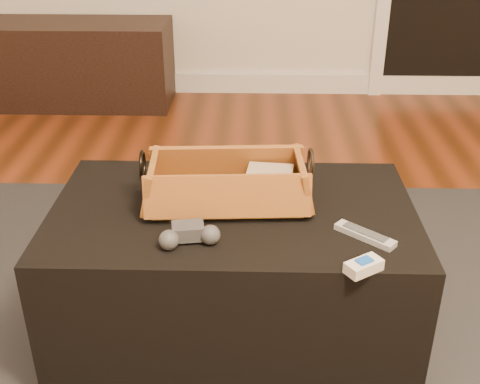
{
  "coord_description": "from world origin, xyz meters",
  "views": [
    {
      "loc": [
        0.09,
        -1.01,
        1.24
      ],
      "look_at": [
        0.05,
        0.41,
        0.49
      ],
      "focal_mm": 45.0,
      "sensor_mm": 36.0,
      "label": 1
    }
  ],
  "objects_px": {
    "wicker_basket": "(227,185)",
    "media_cabinet": "(67,63)",
    "game_controller": "(189,235)",
    "tv_remote": "(219,196)",
    "cream_gadget": "(364,266)",
    "ottoman": "(233,271)",
    "silver_remote": "(365,235)"
  },
  "relations": [
    {
      "from": "tv_remote",
      "to": "silver_remote",
      "type": "distance_m",
      "value": 0.41
    },
    {
      "from": "media_cabinet",
      "to": "game_controller",
      "type": "relative_size",
      "value": 7.75
    },
    {
      "from": "media_cabinet",
      "to": "silver_remote",
      "type": "relative_size",
      "value": 8.44
    },
    {
      "from": "wicker_basket",
      "to": "silver_remote",
      "type": "xyz_separation_m",
      "value": [
        0.35,
        -0.18,
        -0.05
      ]
    },
    {
      "from": "silver_remote",
      "to": "media_cabinet",
      "type": "bearing_deg",
      "value": 122.48
    },
    {
      "from": "ottoman",
      "to": "wicker_basket",
      "type": "distance_m",
      "value": 0.27
    },
    {
      "from": "ottoman",
      "to": "game_controller",
      "type": "distance_m",
      "value": 0.31
    },
    {
      "from": "media_cabinet",
      "to": "cream_gadget",
      "type": "xyz_separation_m",
      "value": [
        1.39,
        -2.37,
        0.2
      ]
    },
    {
      "from": "tv_remote",
      "to": "cream_gadget",
      "type": "distance_m",
      "value": 0.46
    },
    {
      "from": "wicker_basket",
      "to": "game_controller",
      "type": "xyz_separation_m",
      "value": [
        -0.08,
        -0.21,
        -0.03
      ]
    },
    {
      "from": "ottoman",
      "to": "game_controller",
      "type": "bearing_deg",
      "value": -118.87
    },
    {
      "from": "game_controller",
      "to": "cream_gadget",
      "type": "relative_size",
      "value": 1.65
    },
    {
      "from": "tv_remote",
      "to": "silver_remote",
      "type": "bearing_deg",
      "value": -31.96
    },
    {
      "from": "game_controller",
      "to": "tv_remote",
      "type": "bearing_deg",
      "value": 72.23
    },
    {
      "from": "ottoman",
      "to": "wicker_basket",
      "type": "relative_size",
      "value": 2.12
    },
    {
      "from": "ottoman",
      "to": "silver_remote",
      "type": "height_order",
      "value": "silver_remote"
    },
    {
      "from": "ottoman",
      "to": "silver_remote",
      "type": "xyz_separation_m",
      "value": [
        0.34,
        -0.15,
        0.22
      ]
    },
    {
      "from": "wicker_basket",
      "to": "cream_gadget",
      "type": "bearing_deg",
      "value": -44.36
    },
    {
      "from": "ottoman",
      "to": "tv_remote",
      "type": "distance_m",
      "value": 0.24
    },
    {
      "from": "tv_remote",
      "to": "silver_remote",
      "type": "relative_size",
      "value": 1.64
    },
    {
      "from": "media_cabinet",
      "to": "tv_remote",
      "type": "xyz_separation_m",
      "value": [
        1.04,
        -2.07,
        0.22
      ]
    },
    {
      "from": "tv_remote",
      "to": "wicker_basket",
      "type": "bearing_deg",
      "value": 30.87
    },
    {
      "from": "cream_gadget",
      "to": "media_cabinet",
      "type": "bearing_deg",
      "value": 120.39
    },
    {
      "from": "media_cabinet",
      "to": "wicker_basket",
      "type": "relative_size",
      "value": 2.63
    },
    {
      "from": "wicker_basket",
      "to": "media_cabinet",
      "type": "bearing_deg",
      "value": 117.38
    },
    {
      "from": "game_controller",
      "to": "wicker_basket",
      "type": "bearing_deg",
      "value": 68.43
    },
    {
      "from": "media_cabinet",
      "to": "ottoman",
      "type": "xyz_separation_m",
      "value": [
        1.08,
        -2.08,
        -0.02
      ]
    },
    {
      "from": "game_controller",
      "to": "media_cabinet",
      "type": "bearing_deg",
      "value": 113.35
    },
    {
      "from": "media_cabinet",
      "to": "cream_gadget",
      "type": "distance_m",
      "value": 2.75
    },
    {
      "from": "ottoman",
      "to": "cream_gadget",
      "type": "relative_size",
      "value": 10.31
    },
    {
      "from": "tv_remote",
      "to": "cream_gadget",
      "type": "height_order",
      "value": "tv_remote"
    },
    {
      "from": "game_controller",
      "to": "cream_gadget",
      "type": "distance_m",
      "value": 0.43
    }
  ]
}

